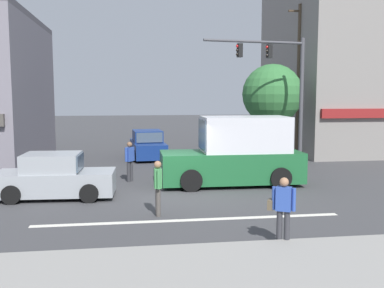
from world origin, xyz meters
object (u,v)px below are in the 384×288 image
object	(u,v)px
box_truck_approaching_near	(236,154)
pedestrian_mid_crossing	(158,185)
utility_pole_far_right	(298,79)
sedan_crossing_leftbound	(55,178)
pedestrian_foreground_with_bag	(283,207)
traffic_light_mast	(283,82)
street_tree	(272,95)
pedestrian_far_side	(130,159)
sedan_crossing_center	(148,146)

from	to	relation	value
box_truck_approaching_near	pedestrian_mid_crossing	xyz separation A→B (m)	(-3.43, -4.16, -0.30)
utility_pole_far_right	sedan_crossing_leftbound	xyz separation A→B (m)	(-12.43, -9.05, -3.81)
utility_pole_far_right	box_truck_approaching_near	world-z (taller)	utility_pole_far_right
utility_pole_far_right	box_truck_approaching_near	xyz separation A→B (m)	(-5.57, -7.77, -3.27)
sedan_crossing_leftbound	pedestrian_foreground_with_bag	distance (m)	8.60
traffic_light_mast	sedan_crossing_leftbound	world-z (taller)	traffic_light_mast
street_tree	traffic_light_mast	size ratio (longest dim) A/B	0.84
sedan_crossing_leftbound	pedestrian_mid_crossing	world-z (taller)	pedestrian_mid_crossing
pedestrian_far_side	sedan_crossing_center	bearing A→B (deg)	81.15
traffic_light_mast	sedan_crossing_leftbound	size ratio (longest dim) A/B	1.48
sedan_crossing_center	pedestrian_foreground_with_bag	size ratio (longest dim) A/B	2.52
utility_pole_far_right	pedestrian_far_side	xyz separation A→B (m)	(-9.80, -6.47, -3.57)
sedan_crossing_leftbound	sedan_crossing_center	xyz separation A→B (m)	(3.69, 9.35, 0.00)
sedan_crossing_center	pedestrian_mid_crossing	bearing A→B (deg)	-91.22
traffic_light_mast	sedan_crossing_leftbound	xyz separation A→B (m)	(-9.64, -3.84, -3.46)
street_tree	sedan_crossing_center	xyz separation A→B (m)	(-6.47, 2.47, -2.89)
pedestrian_foreground_with_bag	pedestrian_far_side	xyz separation A→B (m)	(-3.58, 8.52, -0.00)
pedestrian_foreground_with_bag	pedestrian_far_side	bearing A→B (deg)	112.80
street_tree	utility_pole_far_right	size ratio (longest dim) A/B	0.60
sedan_crossing_center	pedestrian_far_side	xyz separation A→B (m)	(-1.05, -6.77, 0.24)
sedan_crossing_center	street_tree	bearing A→B (deg)	-20.87
traffic_light_mast	pedestrian_foreground_with_bag	bearing A→B (deg)	-109.26
traffic_light_mast	box_truck_approaching_near	size ratio (longest dim) A/B	1.10
traffic_light_mast	box_truck_approaching_near	distance (m)	4.78
traffic_light_mast	pedestrian_foreground_with_bag	xyz separation A→B (m)	(-3.42, -9.79, -3.22)
sedan_crossing_center	pedestrian_far_side	world-z (taller)	pedestrian_far_side
utility_pole_far_right	sedan_crossing_center	distance (m)	9.54
sedan_crossing_center	utility_pole_far_right	bearing A→B (deg)	-1.97
utility_pole_far_right	pedestrian_foreground_with_bag	distance (m)	16.62
sedan_crossing_center	pedestrian_foreground_with_bag	world-z (taller)	pedestrian_foreground_with_bag
sedan_crossing_leftbound	pedestrian_far_side	bearing A→B (deg)	44.41
street_tree	pedestrian_far_side	size ratio (longest dim) A/B	3.12
box_truck_approaching_near	sedan_crossing_center	bearing A→B (deg)	111.44
utility_pole_far_right	pedestrian_foreground_with_bag	size ratio (longest dim) A/B	5.23
street_tree	pedestrian_foreground_with_bag	world-z (taller)	street_tree
box_truck_approaching_near	sedan_crossing_center	world-z (taller)	box_truck_approaching_near
pedestrian_foreground_with_bag	sedan_crossing_leftbound	bearing A→B (deg)	136.29
traffic_light_mast	street_tree	bearing A→B (deg)	80.19
box_truck_approaching_near	sedan_crossing_center	size ratio (longest dim) A/B	1.34
street_tree	sedan_crossing_center	distance (m)	7.51
street_tree	pedestrian_mid_crossing	bearing A→B (deg)	-124.62
sedan_crossing_leftbound	utility_pole_far_right	bearing A→B (deg)	36.06
box_truck_approaching_near	pedestrian_mid_crossing	size ratio (longest dim) A/B	3.37
sedan_crossing_leftbound	pedestrian_mid_crossing	size ratio (longest dim) A/B	2.51
sedan_crossing_leftbound	sedan_crossing_center	size ratio (longest dim) A/B	0.99
box_truck_approaching_near	pedestrian_mid_crossing	distance (m)	5.39
box_truck_approaching_near	pedestrian_far_side	distance (m)	4.43
box_truck_approaching_near	pedestrian_foreground_with_bag	size ratio (longest dim) A/B	3.37
traffic_light_mast	pedestrian_far_side	distance (m)	7.81
street_tree	pedestrian_foreground_with_bag	size ratio (longest dim) A/B	3.12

